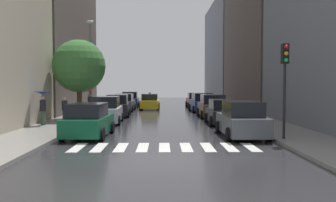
{
  "coord_description": "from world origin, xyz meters",
  "views": [
    {
      "loc": [
        -0.11,
        -11.99,
        2.61
      ],
      "look_at": [
        0.48,
        22.12,
        1.05
      ],
      "focal_mm": 38.41,
      "sensor_mm": 36.0,
      "label": 1
    }
  ],
  "objects_px": {
    "parked_car_right_fifth": "(196,100)",
    "parked_car_right_second": "(223,113)",
    "parked_car_left_nearest": "(88,121)",
    "parked_car_right_fourth": "(202,103)",
    "parked_car_left_second": "(107,111)",
    "parked_car_left_fifth": "(130,100)",
    "pedestrian_by_kerb": "(65,109)",
    "pedestrian_near_tree": "(90,98)",
    "traffic_light_right_corner": "(285,70)",
    "street_tree_left": "(79,66)",
    "taxi_midroad": "(150,102)",
    "lamp_post_left": "(90,62)",
    "parked_car_right_third": "(212,107)",
    "parked_car_left_third": "(118,106)",
    "parked_car_left_fourth": "(125,103)",
    "parked_car_right_nearest": "(242,120)",
    "pedestrian_foreground": "(43,100)"
  },
  "relations": [
    {
      "from": "parked_car_left_third",
      "to": "parked_car_right_nearest",
      "type": "distance_m",
      "value": 14.04
    },
    {
      "from": "taxi_midroad",
      "to": "lamp_post_left",
      "type": "relative_size",
      "value": 0.63
    },
    {
      "from": "pedestrian_foreground",
      "to": "traffic_light_right_corner",
      "type": "xyz_separation_m",
      "value": [
        12.78,
        -5.7,
        1.62
      ]
    },
    {
      "from": "parked_car_right_third",
      "to": "parked_car_left_fourth",
      "type": "bearing_deg",
      "value": 47.81
    },
    {
      "from": "parked_car_right_second",
      "to": "parked_car_right_fourth",
      "type": "bearing_deg",
      "value": 0.9
    },
    {
      "from": "parked_car_left_third",
      "to": "traffic_light_right_corner",
      "type": "bearing_deg",
      "value": -148.35
    },
    {
      "from": "parked_car_left_second",
      "to": "parked_car_left_fourth",
      "type": "bearing_deg",
      "value": -1.86
    },
    {
      "from": "parked_car_right_fifth",
      "to": "parked_car_right_second",
      "type": "bearing_deg",
      "value": 179.8
    },
    {
      "from": "pedestrian_by_kerb",
      "to": "street_tree_left",
      "type": "distance_m",
      "value": 3.63
    },
    {
      "from": "parked_car_left_fourth",
      "to": "pedestrian_near_tree",
      "type": "relative_size",
      "value": 2.15
    },
    {
      "from": "parked_car_left_fifth",
      "to": "street_tree_left",
      "type": "xyz_separation_m",
      "value": [
        -2.18,
        -16.6,
        3.1
      ]
    },
    {
      "from": "traffic_light_right_corner",
      "to": "lamp_post_left",
      "type": "relative_size",
      "value": 0.59
    },
    {
      "from": "parked_car_left_fifth",
      "to": "pedestrian_foreground",
      "type": "height_order",
      "value": "pedestrian_foreground"
    },
    {
      "from": "pedestrian_by_kerb",
      "to": "parked_car_right_fourth",
      "type": "bearing_deg",
      "value": 120.27
    },
    {
      "from": "parked_car_right_second",
      "to": "taxi_midroad",
      "type": "relative_size",
      "value": 0.88
    },
    {
      "from": "parked_car_left_third",
      "to": "pedestrian_by_kerb",
      "type": "xyz_separation_m",
      "value": [
        -2.76,
        -5.96,
        0.17
      ]
    },
    {
      "from": "pedestrian_by_kerb",
      "to": "traffic_light_right_corner",
      "type": "xyz_separation_m",
      "value": [
        11.95,
        -7.5,
        2.28
      ]
    },
    {
      "from": "pedestrian_by_kerb",
      "to": "lamp_post_left",
      "type": "bearing_deg",
      "value": 149.41
    },
    {
      "from": "traffic_light_right_corner",
      "to": "parked_car_right_third",
      "type": "bearing_deg",
      "value": 96.86
    },
    {
      "from": "parked_car_right_fourth",
      "to": "traffic_light_right_corner",
      "type": "xyz_separation_m",
      "value": [
        1.7,
        -18.57,
        2.45
      ]
    },
    {
      "from": "street_tree_left",
      "to": "lamp_post_left",
      "type": "relative_size",
      "value": 0.77
    },
    {
      "from": "parked_car_left_third",
      "to": "pedestrian_foreground",
      "type": "relative_size",
      "value": 2.23
    },
    {
      "from": "parked_car_left_second",
      "to": "parked_car_left_fifth",
      "type": "distance_m",
      "value": 18.17
    },
    {
      "from": "parked_car_left_third",
      "to": "taxi_midroad",
      "type": "distance_m",
      "value": 8.84
    },
    {
      "from": "parked_car_left_third",
      "to": "parked_car_right_third",
      "type": "bearing_deg",
      "value": -99.36
    },
    {
      "from": "parked_car_left_second",
      "to": "pedestrian_foreground",
      "type": "relative_size",
      "value": 2.08
    },
    {
      "from": "parked_car_left_third",
      "to": "parked_car_left_fifth",
      "type": "xyz_separation_m",
      "value": [
        -0.08,
        12.76,
        -0.01
      ]
    },
    {
      "from": "parked_car_left_fourth",
      "to": "parked_car_left_fifth",
      "type": "distance_m",
      "value": 6.59
    },
    {
      "from": "pedestrian_near_tree",
      "to": "parked_car_right_fifth",
      "type": "bearing_deg",
      "value": 87.5
    },
    {
      "from": "parked_car_left_nearest",
      "to": "parked_car_right_second",
      "type": "height_order",
      "value": "parked_car_left_nearest"
    },
    {
      "from": "parked_car_right_third",
      "to": "street_tree_left",
      "type": "height_order",
      "value": "street_tree_left"
    },
    {
      "from": "parked_car_left_fifth",
      "to": "pedestrian_by_kerb",
      "type": "height_order",
      "value": "pedestrian_by_kerb"
    },
    {
      "from": "traffic_light_right_corner",
      "to": "taxi_midroad",
      "type": "bearing_deg",
      "value": 107.26
    },
    {
      "from": "parked_car_left_nearest",
      "to": "parked_car_left_fourth",
      "type": "height_order",
      "value": "parked_car_left_fourth"
    },
    {
      "from": "pedestrian_by_kerb",
      "to": "taxi_midroad",
      "type": "bearing_deg",
      "value": 143.62
    },
    {
      "from": "pedestrian_by_kerb",
      "to": "parked_car_left_nearest",
      "type": "bearing_deg",
      "value": 8.33
    },
    {
      "from": "parked_car_left_fifth",
      "to": "street_tree_left",
      "type": "relative_size",
      "value": 0.82
    },
    {
      "from": "parked_car_left_fourth",
      "to": "parked_car_left_second",
      "type": "bearing_deg",
      "value": -179.31
    },
    {
      "from": "parked_car_left_nearest",
      "to": "parked_car_right_second",
      "type": "bearing_deg",
      "value": -52.12
    },
    {
      "from": "traffic_light_right_corner",
      "to": "lamp_post_left",
      "type": "height_order",
      "value": "lamp_post_left"
    },
    {
      "from": "street_tree_left",
      "to": "traffic_light_right_corner",
      "type": "bearing_deg",
      "value": -40.0
    },
    {
      "from": "parked_car_right_fourth",
      "to": "lamp_post_left",
      "type": "height_order",
      "value": "lamp_post_left"
    },
    {
      "from": "parked_car_right_third",
      "to": "traffic_light_right_corner",
      "type": "bearing_deg",
      "value": -172.99
    },
    {
      "from": "parked_car_left_nearest",
      "to": "parked_car_right_fourth",
      "type": "distance_m",
      "value": 18.46
    },
    {
      "from": "pedestrian_by_kerb",
      "to": "pedestrian_near_tree",
      "type": "bearing_deg",
      "value": 147.3
    },
    {
      "from": "street_tree_left",
      "to": "parked_car_right_fifth",
      "type": "bearing_deg",
      "value": 57.64
    },
    {
      "from": "parked_car_left_fifth",
      "to": "lamp_post_left",
      "type": "relative_size",
      "value": 0.63
    },
    {
      "from": "parked_car_left_fifth",
      "to": "street_tree_left",
      "type": "height_order",
      "value": "street_tree_left"
    },
    {
      "from": "parked_car_left_third",
      "to": "taxi_midroad",
      "type": "relative_size",
      "value": 1.0
    },
    {
      "from": "parked_car_right_fifth",
      "to": "parked_car_left_second",
      "type": "bearing_deg",
      "value": 155.34
    }
  ]
}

